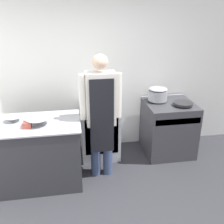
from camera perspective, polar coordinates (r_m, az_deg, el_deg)
The scene contains 10 objects.
wall_back at distance 4.46m, azimuth -3.21°, elevation 8.42°, with size 8.00×0.05×2.70m.
prep_counter at distance 3.91m, azimuth -15.53°, elevation -8.51°, with size 1.20×0.80×0.94m.
stove at distance 4.61m, azimuth 12.12°, elevation -3.42°, with size 0.80×0.76×0.93m.
fridge_unit at distance 4.43m, azimuth -2.71°, elevation -4.09°, with size 0.62×0.62×0.90m.
person_cook at distance 3.66m, azimuth -2.42°, elevation 0.14°, with size 0.59×0.24×1.83m.
mixing_bowl at distance 3.62m, azimuth -15.85°, elevation -1.89°, with size 0.34×0.34×0.09m.
small_bowl at distance 3.83m, azimuth -20.67°, elevation -1.43°, with size 0.22×0.22×0.07m.
plastic_tub at distance 3.57m, azimuth -17.98°, elevation -2.65°, with size 0.10×0.10×0.08m.
stock_pot at distance 4.45m, azimuth 9.94°, elevation 3.93°, with size 0.32×0.32×0.23m.
saute_pan at distance 4.37m, azimuth 15.20°, elevation 1.81°, with size 0.31×0.31×0.04m.
Camera 1 is at (-0.46, -2.30, 2.42)m, focal length 42.00 mm.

